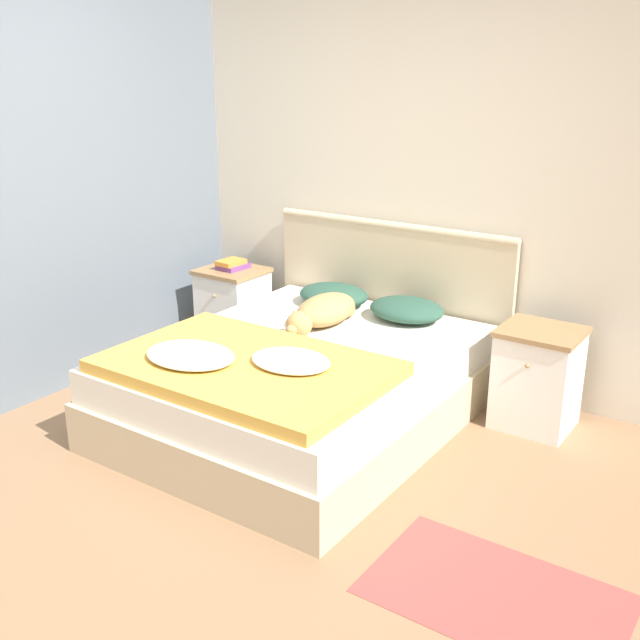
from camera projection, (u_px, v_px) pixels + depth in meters
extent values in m
plane|color=#896647|center=(189.00, 516.00, 3.40)|extent=(16.00, 16.00, 0.00)
cube|color=beige|center=(418.00, 178.00, 4.64)|extent=(9.00, 0.06, 2.55)
cube|color=slate|center=(101.00, 176.00, 4.69)|extent=(0.06, 3.10, 2.55)
cube|color=#C6B28E|center=(301.00, 400.00, 4.25)|extent=(1.61, 1.96, 0.27)
cube|color=silver|center=(300.00, 362.00, 4.17)|extent=(1.55, 1.90, 0.19)
cube|color=#C6B28E|center=(389.00, 298.00, 4.92)|extent=(1.69, 0.04, 0.97)
cylinder|color=#C6B28E|center=(392.00, 226.00, 4.76)|extent=(1.69, 0.06, 0.06)
cube|color=white|center=(233.00, 310.00, 5.36)|extent=(0.41, 0.38, 0.55)
cube|color=#937047|center=(232.00, 271.00, 5.26)|extent=(0.44, 0.40, 0.03)
sphere|color=#937047|center=(214.00, 296.00, 5.16)|extent=(0.02, 0.02, 0.02)
cube|color=white|center=(537.00, 380.00, 4.17)|extent=(0.41, 0.38, 0.55)
cube|color=#937047|center=(542.00, 332.00, 4.07)|extent=(0.44, 0.40, 0.03)
sphere|color=#937047|center=(527.00, 366.00, 3.96)|extent=(0.02, 0.02, 0.02)
ellipsoid|color=#284C3D|center=(334.00, 295.00, 4.84)|extent=(0.47, 0.38, 0.13)
ellipsoid|color=#284C3D|center=(407.00, 309.00, 4.56)|extent=(0.47, 0.38, 0.13)
cube|color=gold|center=(246.00, 367.00, 3.77)|extent=(1.41, 0.93, 0.07)
ellipsoid|color=silver|center=(190.00, 355.00, 3.78)|extent=(0.49, 0.37, 0.06)
ellipsoid|color=silver|center=(291.00, 361.00, 3.71)|extent=(0.42, 0.33, 0.05)
ellipsoid|color=tan|center=(326.00, 310.00, 4.48)|extent=(0.28, 0.48, 0.18)
sphere|color=tan|center=(299.00, 324.00, 4.27)|extent=(0.15, 0.15, 0.15)
ellipsoid|color=tan|center=(292.00, 330.00, 4.23)|extent=(0.07, 0.08, 0.06)
cone|color=tan|center=(294.00, 313.00, 4.29)|extent=(0.05, 0.05, 0.05)
cone|color=tan|center=(306.00, 316.00, 4.24)|extent=(0.05, 0.05, 0.05)
ellipsoid|color=tan|center=(350.00, 310.00, 4.63)|extent=(0.15, 0.22, 0.06)
cube|color=#703D7F|center=(233.00, 266.00, 5.26)|extent=(0.18, 0.21, 0.03)
cube|color=orange|center=(231.00, 262.00, 5.25)|extent=(0.15, 0.20, 0.03)
cube|color=#93423D|center=(496.00, 594.00, 2.89)|extent=(0.97, 0.62, 0.00)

